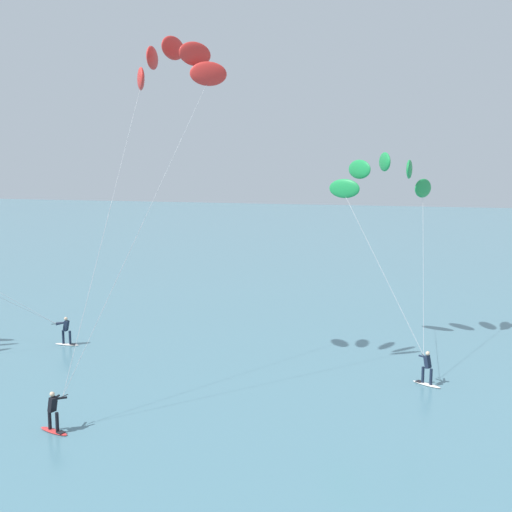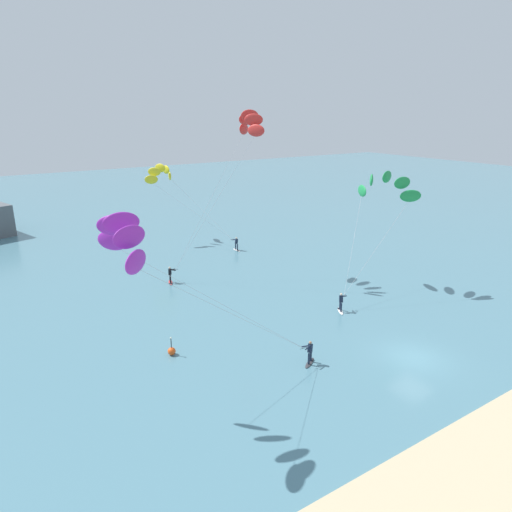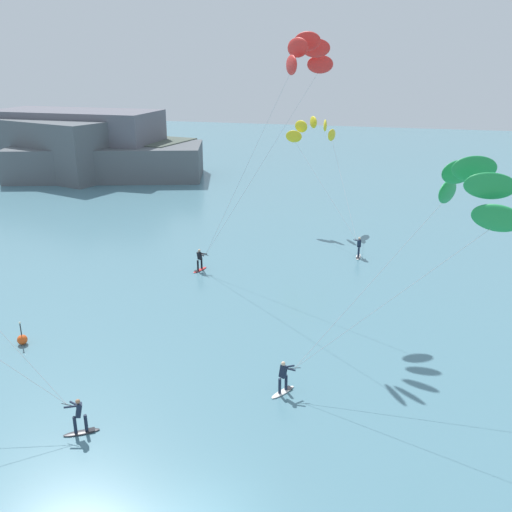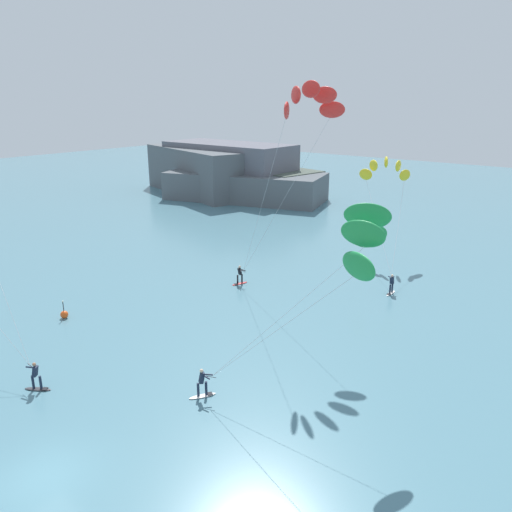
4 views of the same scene
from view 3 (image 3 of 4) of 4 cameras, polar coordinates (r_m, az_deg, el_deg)
name	(u,v)px [view 3 (image 3 of 4)]	position (r m, az deg, el deg)	size (l,w,h in m)	color
kitesurfer_mid_water	(301,64)	(35.44, 4.61, 18.81)	(9.80, 5.72, 16.51)	red
kitesurfer_far_out	(465,194)	(26.03, 20.41, 5.90)	(9.92, 6.72, 11.14)	white
kitesurfer_downwind	(315,134)	(53.13, 5.99, 12.23)	(8.15, 12.05, 9.99)	white
marker_buoy	(22,339)	(34.08, -22.62, -7.81)	(0.56, 0.56, 1.38)	#EA5119
distant_headland	(80,147)	(82.54, -17.40, 10.48)	(35.54, 20.65, 8.37)	slate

